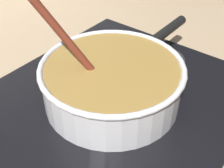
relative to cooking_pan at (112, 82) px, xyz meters
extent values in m
cube|color=#9E8466|center=(-0.08, -0.11, -0.08)|extent=(2.40, 1.60, 0.04)
cube|color=black|center=(0.00, 0.00, -0.05)|extent=(0.56, 0.48, 0.01)
torus|color=#592D0C|center=(0.00, 0.00, -0.04)|extent=(0.17, 0.17, 0.01)
cylinder|color=#262628|center=(0.18, 0.00, -0.04)|extent=(0.12, 0.12, 0.01)
cylinder|color=silver|center=(0.00, 0.00, -0.01)|extent=(0.27, 0.27, 0.08)
cylinder|color=olive|center=(0.00, 0.00, 0.00)|extent=(0.25, 0.25, 0.08)
torus|color=silver|center=(0.00, 0.00, 0.04)|extent=(0.28, 0.28, 0.01)
cylinder|color=black|center=(0.20, 0.00, 0.02)|extent=(0.14, 0.02, 0.02)
cylinder|color=#E5CC7A|center=(0.06, -0.09, 0.03)|extent=(0.03, 0.03, 0.01)
cylinder|color=beige|center=(0.03, -0.02, 0.03)|extent=(0.03, 0.03, 0.01)
cylinder|color=beige|center=(-0.08, -0.05, 0.03)|extent=(0.03, 0.03, 0.01)
cylinder|color=beige|center=(0.06, 0.08, 0.03)|extent=(0.03, 0.03, 0.01)
cylinder|color=#EDD88C|center=(-0.02, -0.07, 0.03)|extent=(0.03, 0.03, 0.01)
cylinder|color=beige|center=(0.03, 0.02, 0.03)|extent=(0.03, 0.03, 0.01)
cylinder|color=#E5CC7A|center=(-0.04, 0.01, 0.03)|extent=(0.03, 0.03, 0.01)
cylinder|color=#EDD88C|center=(0.09, 0.02, 0.03)|extent=(0.04, 0.04, 0.01)
cylinder|color=maroon|center=(-0.07, 0.06, 0.12)|extent=(0.10, 0.09, 0.20)
cube|color=brown|center=(-0.02, 0.02, 0.02)|extent=(0.05, 0.05, 0.01)
camera|label=1|loc=(-0.36, -0.28, 0.35)|focal=47.58mm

